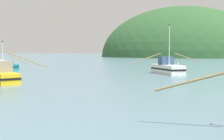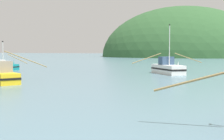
{
  "view_description": "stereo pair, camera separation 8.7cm",
  "coord_description": "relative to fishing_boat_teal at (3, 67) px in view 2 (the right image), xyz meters",
  "views": [
    {
      "loc": [
        13.72,
        -7.29,
        3.87
      ],
      "look_at": [
        3.0,
        30.24,
        1.4
      ],
      "focal_mm": 52.3,
      "sensor_mm": 36.0,
      "label": 1
    },
    {
      "loc": [
        13.8,
        -7.27,
        3.87
      ],
      "look_at": [
        3.0,
        30.24,
        1.4
      ],
      "focal_mm": 52.3,
      "sensor_mm": 36.0,
      "label": 2
    }
  ],
  "objects": [
    {
      "name": "hill_far_right",
      "position": [
        23.25,
        125.09,
        -0.68
      ],
      "size": [
        85.92,
        68.74,
        52.89
      ],
      "primitive_type": "ellipsoid",
      "color": "#2D562D",
      "rests_on": "ground"
    },
    {
      "name": "fishing_boat_teal",
      "position": [
        0.0,
        0.0,
        0.0
      ],
      "size": [
        10.51,
        6.62,
        5.39
      ],
      "rotation": [
        0.0,
        0.0,
        1.47
      ],
      "color": "#147F84",
      "rests_on": "ground"
    },
    {
      "name": "fishing_boat_white",
      "position": [
        29.56,
        0.6,
        0.23
      ],
      "size": [
        10.23,
        7.61,
        7.79
      ],
      "rotation": [
        0.0,
        0.0,
        5.28
      ],
      "color": "white",
      "rests_on": "ground"
    }
  ]
}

